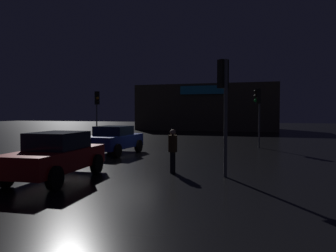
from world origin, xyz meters
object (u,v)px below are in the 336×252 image
object	(u,v)px
traffic_signal_cross_right	(258,102)
car_near	(56,155)
store_building	(209,108)
traffic_signal_main	(223,90)
traffic_signal_cross_left	(97,103)
car_far	(113,140)
pedestrian	(173,148)

from	to	relation	value
traffic_signal_cross_right	car_near	bearing A→B (deg)	-114.85
store_building	traffic_signal_cross_right	xyz separation A→B (m)	(7.32, -22.45, 0.05)
traffic_signal_main	traffic_signal_cross_right	bearing A→B (deg)	86.53
store_building	traffic_signal_cross_left	world-z (taller)	store_building
car_far	traffic_signal_cross_left	bearing A→B (deg)	125.62
traffic_signal_cross_left	pedestrian	world-z (taller)	traffic_signal_cross_left
store_building	car_far	xyz separation A→B (m)	(0.03, -28.23, -2.09)
store_building	car_near	world-z (taller)	store_building
car_near	traffic_signal_main	bearing A→B (deg)	23.20
store_building	car_near	distance (m)	35.31
traffic_signal_main	pedestrian	world-z (taller)	traffic_signal_main
car_near	car_far	world-z (taller)	car_near
traffic_signal_main	car_far	size ratio (longest dim) A/B	1.02
car_near	pedestrian	bearing A→B (deg)	35.54
traffic_signal_cross_left	car_near	size ratio (longest dim) A/B	0.87
traffic_signal_main	traffic_signal_cross_right	distance (m)	10.53
traffic_signal_main	car_near	size ratio (longest dim) A/B	0.93
car_near	store_building	bearing A→B (deg)	92.28
traffic_signal_cross_left	car_far	distance (m)	7.93
traffic_signal_cross_right	car_far	bearing A→B (deg)	-141.58
traffic_signal_cross_left	traffic_signal_cross_right	bearing A→B (deg)	-2.11
traffic_signal_cross_right	pedestrian	bearing A→B (deg)	-103.78
traffic_signal_main	store_building	bearing A→B (deg)	101.45
car_far	car_near	bearing A→B (deg)	-78.95
traffic_signal_cross_right	pedestrian	world-z (taller)	traffic_signal_cross_right
store_building	traffic_signal_main	xyz separation A→B (m)	(6.68, -32.96, 0.17)
traffic_signal_cross_left	car_near	bearing A→B (deg)	-66.24
traffic_signal_main	pedestrian	distance (m)	2.84
store_building	pedestrian	size ratio (longest dim) A/B	10.83
traffic_signal_main	traffic_signal_cross_right	world-z (taller)	traffic_signal_main
car_far	traffic_signal_main	bearing A→B (deg)	-35.47
pedestrian	traffic_signal_cross_left	bearing A→B (deg)	130.41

